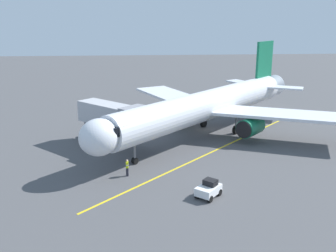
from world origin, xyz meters
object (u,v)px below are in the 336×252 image
object	(u,v)px
ground_crew_marshaller	(127,168)
tug_portside	(209,189)
jet_bridge	(117,117)
belt_loader_near_nose	(129,119)
airplane	(209,105)

from	to	relation	value
ground_crew_marshaller	tug_portside	bearing A→B (deg)	144.25
jet_bridge	ground_crew_marshaller	size ratio (longest dim) A/B	5.57
jet_bridge	belt_loader_near_nose	xyz separation A→B (m)	(-1.25, -10.40, -3.05)
ground_crew_marshaller	belt_loader_near_nose	size ratio (longest dim) A/B	0.37
belt_loader_near_nose	airplane	bearing A→B (deg)	149.62
airplane	tug_portside	size ratio (longest dim) A/B	12.18
jet_bridge	ground_crew_marshaller	world-z (taller)	jet_bridge
jet_bridge	belt_loader_near_nose	world-z (taller)	jet_bridge
belt_loader_near_nose	ground_crew_marshaller	bearing A→B (deg)	90.22
jet_bridge	belt_loader_near_nose	distance (m)	10.91
jet_bridge	ground_crew_marshaller	xyz separation A→B (m)	(-1.33, 8.75, -2.88)
airplane	tug_portside	world-z (taller)	airplane
jet_bridge	tug_portside	bearing A→B (deg)	121.33
ground_crew_marshaller	tug_portside	size ratio (longest dim) A/B	0.63
tug_portside	jet_bridge	bearing A→B (deg)	-58.67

